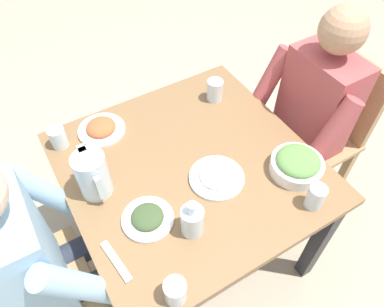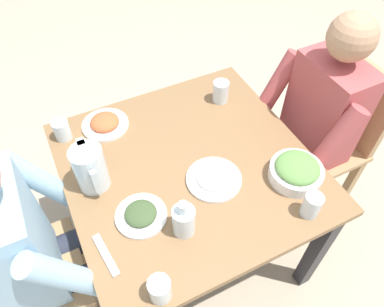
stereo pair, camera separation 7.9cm
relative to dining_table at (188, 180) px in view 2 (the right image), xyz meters
name	(u,v)px [view 2 (the right image)]	position (x,y,z in m)	size (l,w,h in m)	color
ground_plane	(189,243)	(0.00, 0.00, -0.60)	(8.00, 8.00, 0.00)	tan
dining_table	(188,180)	(0.00, 0.00, 0.00)	(0.97, 0.97, 0.70)	olive
chair_near	(5,284)	(0.07, -0.79, -0.09)	(0.40, 0.40, 0.90)	tan
chair_far	(330,134)	(0.01, 0.79, -0.09)	(0.40, 0.40, 0.90)	tan
diner_near	(48,243)	(0.07, -0.59, 0.06)	(0.48, 0.53, 1.19)	#9EC6E0
diner_far	(304,127)	(0.01, 0.59, 0.06)	(0.48, 0.53, 1.19)	#B24C4C
water_pitcher	(90,168)	(-0.07, -0.36, 0.20)	(0.16, 0.12, 0.19)	silver
salad_bowl	(296,171)	(0.24, 0.35, 0.15)	(0.21, 0.21, 0.09)	white
plate_yoghurt	(214,178)	(0.12, 0.05, 0.12)	(0.22, 0.22, 0.04)	white
plate_dolmas	(141,215)	(0.14, -0.26, 0.12)	(0.19, 0.19, 0.04)	white
plate_rice_curry	(105,123)	(-0.36, -0.23, 0.12)	(0.20, 0.20, 0.05)	white
water_glass_near_right	(221,92)	(-0.28, 0.31, 0.16)	(0.07, 0.07, 0.10)	silver
water_glass_near_left	(62,130)	(-0.37, -0.41, 0.15)	(0.07, 0.07, 0.09)	silver
water_glass_far_right	(312,205)	(0.40, 0.29, 0.16)	(0.07, 0.07, 0.10)	silver
water_glass_center	(160,289)	(0.43, -0.30, 0.15)	(0.07, 0.07, 0.09)	silver
oil_carafe	(184,221)	(0.26, -0.14, 0.16)	(0.08, 0.08, 0.16)	silver
fork_near	(106,255)	(0.23, -0.42, 0.11)	(0.17, 0.03, 0.01)	silver
knife_near	(89,159)	(-0.20, -0.35, 0.11)	(0.18, 0.02, 0.01)	silver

